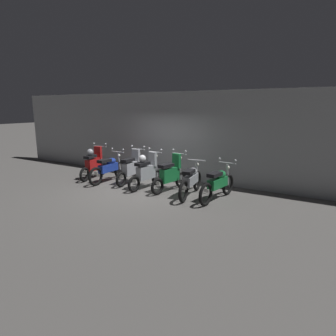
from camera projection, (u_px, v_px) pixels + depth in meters
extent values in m
plane|color=#565451|center=(139.00, 191.00, 9.23)|extent=(80.00, 80.00, 0.00)
cube|color=#9EA0A3|center=(173.00, 136.00, 10.75)|extent=(16.00, 0.30, 3.19)
torus|color=black|center=(102.00, 168.00, 11.39)|extent=(0.19, 0.54, 0.53)
torus|color=black|center=(84.00, 175.00, 10.33)|extent=(0.19, 0.54, 0.53)
cube|color=red|center=(93.00, 164.00, 10.80)|extent=(0.35, 0.76, 0.44)
cube|color=red|center=(98.00, 152.00, 11.04)|extent=(0.30, 0.17, 0.48)
cube|color=black|center=(90.00, 157.00, 10.59)|extent=(0.33, 0.56, 0.10)
cylinder|color=#B7BABF|center=(100.00, 146.00, 11.12)|extent=(0.56, 0.14, 0.04)
sphere|color=#B7BABF|center=(94.00, 143.00, 11.19)|extent=(0.07, 0.07, 0.07)
sphere|color=#B7BABF|center=(105.00, 144.00, 11.01)|extent=(0.07, 0.07, 0.07)
cylinder|color=#B7BABF|center=(101.00, 158.00, 11.26)|extent=(0.08, 0.16, 0.85)
sphere|color=silver|center=(101.00, 150.00, 11.19)|extent=(0.12, 0.12, 0.12)
cube|color=white|center=(85.00, 172.00, 10.33)|extent=(0.16, 0.04, 0.10)
sphere|color=#9EA0A8|center=(90.00, 152.00, 10.55)|extent=(0.24, 0.24, 0.24)
torus|color=black|center=(120.00, 169.00, 10.90)|extent=(0.09, 0.65, 0.65)
torus|color=black|center=(96.00, 177.00, 9.80)|extent=(0.09, 0.65, 0.65)
cube|color=#1E389E|center=(108.00, 168.00, 10.31)|extent=(0.23, 0.83, 0.28)
ellipsoid|color=#1E389E|center=(111.00, 161.00, 10.40)|extent=(0.26, 0.44, 0.22)
cube|color=black|center=(104.00, 161.00, 10.10)|extent=(0.24, 0.52, 0.10)
cylinder|color=#B7BABF|center=(118.00, 152.00, 10.67)|extent=(0.56, 0.04, 0.04)
sphere|color=#B7BABF|center=(112.00, 149.00, 10.78)|extent=(0.07, 0.07, 0.07)
sphere|color=#B7BABF|center=(123.00, 150.00, 10.52)|extent=(0.07, 0.07, 0.07)
cylinder|color=#B7BABF|center=(119.00, 161.00, 10.79)|extent=(0.06, 0.16, 0.65)
sphere|color=silver|center=(119.00, 156.00, 10.75)|extent=(0.12, 0.12, 0.12)
cube|color=white|center=(96.00, 174.00, 9.81)|extent=(0.16, 0.01, 0.10)
torus|color=black|center=(140.00, 173.00, 10.65)|extent=(0.12, 0.53, 0.53)
torus|color=black|center=(121.00, 179.00, 9.65)|extent=(0.12, 0.53, 0.53)
cube|color=#9EA0A8|center=(131.00, 168.00, 10.09)|extent=(0.26, 0.75, 0.44)
cube|color=#9EA0A8|center=(136.00, 156.00, 10.31)|extent=(0.29, 0.13, 0.48)
cube|color=black|center=(128.00, 160.00, 9.89)|extent=(0.27, 0.53, 0.10)
cylinder|color=#B7BABF|center=(138.00, 149.00, 10.38)|extent=(0.56, 0.07, 0.04)
sphere|color=#B7BABF|center=(132.00, 146.00, 10.48)|extent=(0.07, 0.07, 0.07)
sphere|color=#B7BABF|center=(144.00, 147.00, 10.25)|extent=(0.07, 0.07, 0.07)
cylinder|color=#B7BABF|center=(139.00, 162.00, 10.52)|extent=(0.06, 0.15, 0.85)
sphere|color=silver|center=(139.00, 153.00, 10.45)|extent=(0.12, 0.12, 0.12)
cube|color=white|center=(121.00, 176.00, 9.65)|extent=(0.16, 0.02, 0.10)
torus|color=black|center=(157.00, 177.00, 9.97)|extent=(0.15, 0.54, 0.53)
torus|color=black|center=(134.00, 184.00, 9.08)|extent=(0.15, 0.54, 0.53)
cube|color=#9EA0A8|center=(146.00, 172.00, 9.47)|extent=(0.30, 0.76, 0.44)
cube|color=#9EA0A8|center=(153.00, 159.00, 9.65)|extent=(0.29, 0.15, 0.48)
cube|color=black|center=(142.00, 164.00, 9.27)|extent=(0.30, 0.54, 0.10)
cylinder|color=#B7BABF|center=(155.00, 152.00, 9.71)|extent=(0.56, 0.10, 0.04)
sphere|color=#B7BABF|center=(149.00, 148.00, 9.85)|extent=(0.07, 0.07, 0.07)
sphere|color=#B7BABF|center=(161.00, 150.00, 9.54)|extent=(0.07, 0.07, 0.07)
cylinder|color=#B7BABF|center=(156.00, 165.00, 9.85)|extent=(0.07, 0.15, 0.85)
sphere|color=silver|center=(156.00, 156.00, 9.78)|extent=(0.12, 0.12, 0.12)
cube|color=white|center=(134.00, 181.00, 9.07)|extent=(0.16, 0.03, 0.10)
sphere|color=silver|center=(142.00, 159.00, 9.24)|extent=(0.24, 0.24, 0.24)
torus|color=black|center=(181.00, 180.00, 9.64)|extent=(0.18, 0.54, 0.53)
torus|color=black|center=(157.00, 187.00, 8.80)|extent=(0.18, 0.54, 0.53)
cube|color=#197238|center=(170.00, 175.00, 9.16)|extent=(0.35, 0.76, 0.44)
cube|color=#197238|center=(177.00, 161.00, 9.33)|extent=(0.30, 0.17, 0.48)
cube|color=black|center=(166.00, 166.00, 8.98)|extent=(0.33, 0.55, 0.10)
cylinder|color=#B7BABF|center=(179.00, 154.00, 9.39)|extent=(0.56, 0.14, 0.04)
sphere|color=#B7BABF|center=(173.00, 150.00, 9.54)|extent=(0.07, 0.07, 0.07)
sphere|color=#B7BABF|center=(186.00, 151.00, 9.20)|extent=(0.07, 0.07, 0.07)
cylinder|color=#B7BABF|center=(180.00, 167.00, 9.52)|extent=(0.08, 0.16, 0.85)
sphere|color=silver|center=(180.00, 158.00, 9.45)|extent=(0.12, 0.12, 0.12)
cube|color=white|center=(158.00, 183.00, 8.79)|extent=(0.16, 0.04, 0.10)
torus|color=black|center=(197.00, 181.00, 9.25)|extent=(0.18, 0.66, 0.65)
torus|color=black|center=(183.00, 191.00, 8.08)|extent=(0.18, 0.66, 0.65)
cube|color=#9EA0A8|center=(191.00, 180.00, 8.62)|extent=(0.33, 0.85, 0.28)
ellipsoid|color=#9EA0A8|center=(193.00, 171.00, 8.72)|extent=(0.32, 0.47, 0.22)
cube|color=black|center=(189.00, 172.00, 8.40)|extent=(0.31, 0.55, 0.10)
cylinder|color=#B7BABF|center=(197.00, 160.00, 9.01)|extent=(0.56, 0.11, 0.04)
cylinder|color=#B7BABF|center=(197.00, 171.00, 9.13)|extent=(0.08, 0.17, 0.65)
sphere|color=silver|center=(197.00, 165.00, 9.09)|extent=(0.12, 0.12, 0.12)
cube|color=white|center=(184.00, 188.00, 8.08)|extent=(0.16, 0.03, 0.10)
torus|color=black|center=(228.00, 184.00, 8.80)|extent=(0.18, 0.66, 0.65)
torus|color=black|center=(206.00, 194.00, 7.80)|extent=(0.18, 0.66, 0.65)
cube|color=#197238|center=(218.00, 183.00, 8.26)|extent=(0.33, 0.85, 0.28)
ellipsoid|color=#197238|center=(221.00, 174.00, 8.34)|extent=(0.32, 0.47, 0.22)
cube|color=black|center=(215.00, 174.00, 8.06)|extent=(0.31, 0.55, 0.10)
cylinder|color=#B7BABF|center=(227.00, 163.00, 8.58)|extent=(0.56, 0.11, 0.04)
sphere|color=#B7BABF|center=(220.00, 159.00, 8.71)|extent=(0.07, 0.07, 0.07)
sphere|color=#B7BABF|center=(235.00, 161.00, 8.40)|extent=(0.07, 0.07, 0.07)
cylinder|color=#B7BABF|center=(227.00, 175.00, 8.69)|extent=(0.08, 0.17, 0.65)
sphere|color=silver|center=(228.00, 168.00, 8.65)|extent=(0.12, 0.12, 0.12)
cube|color=white|center=(206.00, 191.00, 7.80)|extent=(0.16, 0.03, 0.10)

